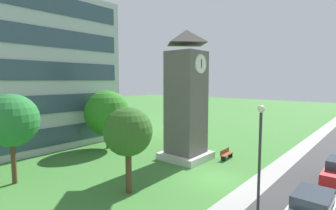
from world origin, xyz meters
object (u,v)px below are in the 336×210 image
Objects in this scene: park_bench at (226,154)px; tree_streetside at (11,121)px; parked_car_white at (312,210)px; clock_tower at (186,102)px; tree_by_building at (107,113)px; street_lamp at (260,150)px; tree_near_tower at (128,132)px.

tree_streetside reaches higher than park_bench.
clock_tower is at bearing 65.71° from parked_car_white.
street_lamp is at bearing -102.22° from tree_by_building.
tree_by_building is at bearing 15.35° from tree_streetside.
clock_tower reaches higher than park_bench.
parked_car_white is (1.07, -2.21, -2.79)m from street_lamp.
parked_car_white is at bearing -72.43° from tree_near_tower.
street_lamp is 1.08× the size of tree_near_tower.
street_lamp is 7.77m from tree_near_tower.
tree_near_tower reaches higher than park_bench.
street_lamp is at bearing -67.43° from tree_streetside.
parked_car_white is at bearing -66.98° from tree_streetside.
tree_streetside is (-4.10, 7.17, 0.49)m from tree_near_tower.
tree_by_building is 19.98m from parked_car_white.
parked_car_white is (3.07, -9.71, -3.04)m from tree_near_tower.
park_bench is at bearing -67.55° from tree_by_building.
tree_by_building is at bearing 105.70° from clock_tower.
tree_streetside is (-14.51, 8.55, 3.93)m from park_bench.
tree_near_tower is (-8.12, -1.48, -1.27)m from clock_tower.
parked_car_white is at bearing -64.04° from street_lamp.
tree_streetside is (-12.22, 5.69, -0.78)m from clock_tower.
clock_tower is at bearing 55.71° from street_lamp.
tree_near_tower is 1.18× the size of parked_car_white.
tree_near_tower is at bearing -120.27° from tree_by_building.
parked_car_white is (7.17, -16.88, -3.53)m from tree_streetside.
clock_tower is 1.95× the size of street_lamp.
clock_tower is 8.35m from tree_near_tower.
tree_by_building is at bearing 112.45° from park_bench.
clock_tower is at bearing -74.30° from tree_by_building.
tree_streetside is at bearing -164.65° from tree_by_building.
street_lamp is at bearing 115.96° from parked_car_white.
clock_tower reaches higher than tree_by_building.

